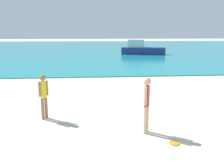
{
  "coord_description": "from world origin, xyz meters",
  "views": [
    {
      "loc": [
        -0.36,
        -2.15,
        2.88
      ],
      "look_at": [
        0.36,
        6.12,
        1.12
      ],
      "focal_mm": 39.77,
      "sensor_mm": 36.0,
      "label": 1
    }
  ],
  "objects_px": {
    "person_standing": "(147,102)",
    "frisbee": "(174,143)",
    "boat_near": "(142,49)",
    "person_distant": "(44,94)"
  },
  "relations": [
    {
      "from": "person_standing",
      "to": "frisbee",
      "type": "distance_m",
      "value": 1.34
    },
    {
      "from": "frisbee",
      "to": "person_distant",
      "type": "xyz_separation_m",
      "value": [
        -3.72,
        2.24,
        0.84
      ]
    },
    {
      "from": "frisbee",
      "to": "boat_near",
      "type": "distance_m",
      "value": 25.68
    },
    {
      "from": "person_standing",
      "to": "frisbee",
      "type": "bearing_deg",
      "value": 63.62
    },
    {
      "from": "person_standing",
      "to": "frisbee",
      "type": "height_order",
      "value": "person_standing"
    },
    {
      "from": "person_distant",
      "to": "person_standing",
      "type": "bearing_deg",
      "value": -66.45
    },
    {
      "from": "frisbee",
      "to": "boat_near",
      "type": "bearing_deg",
      "value": 80.19
    },
    {
      "from": "person_distant",
      "to": "boat_near",
      "type": "relative_size",
      "value": 0.27
    },
    {
      "from": "person_standing",
      "to": "boat_near",
      "type": "relative_size",
      "value": 0.29
    },
    {
      "from": "person_distant",
      "to": "boat_near",
      "type": "bearing_deg",
      "value": 29.11
    }
  ]
}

